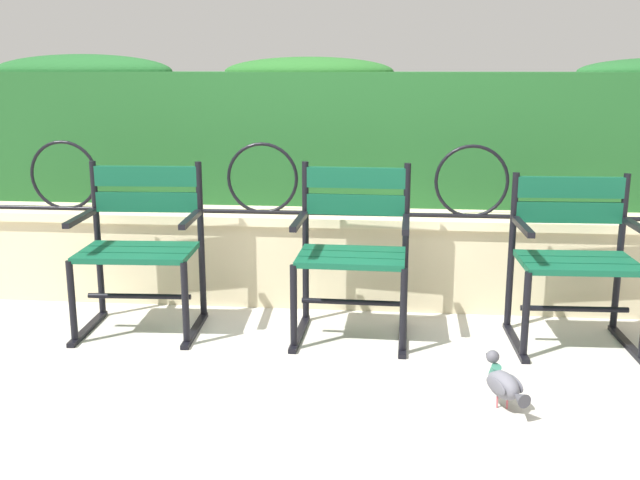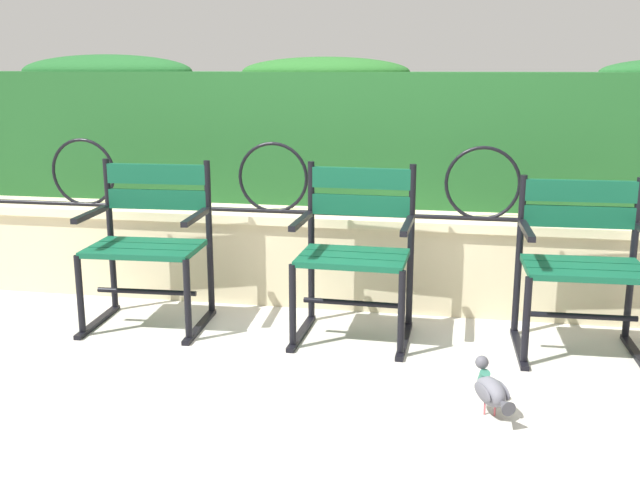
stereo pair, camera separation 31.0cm
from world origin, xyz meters
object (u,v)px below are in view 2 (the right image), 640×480
park_chair_left (149,239)px  park_chair_centre (356,248)px  park_chair_right (582,260)px  pigeon_near_chairs (491,390)px

park_chair_left → park_chair_centre: bearing=0.5°
park_chair_centre → park_chair_right: 1.13m
park_chair_right → pigeon_near_chairs: bearing=-118.3°
park_chair_centre → park_chair_right: park_chair_centre is taller
park_chair_right → park_chair_centre: bearing=179.9°
park_chair_left → pigeon_near_chairs: 2.02m
park_chair_left → park_chair_right: size_ratio=1.04×
park_chair_left → pigeon_near_chairs: bearing=-24.5°
park_chair_right → pigeon_near_chairs: 1.01m
pigeon_near_chairs → park_chair_centre: bearing=129.0°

